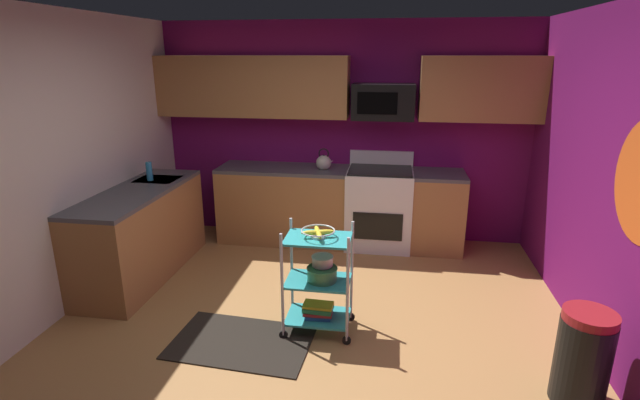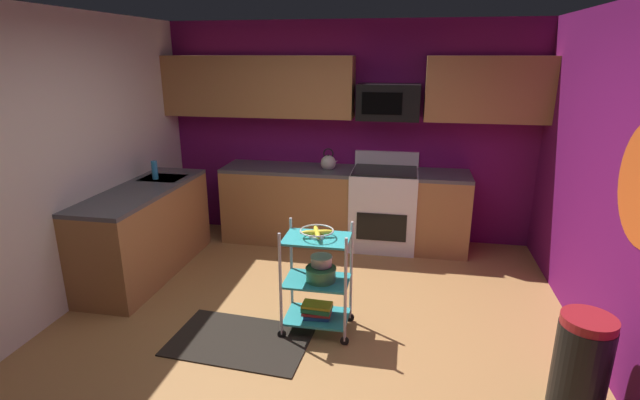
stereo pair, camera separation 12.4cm
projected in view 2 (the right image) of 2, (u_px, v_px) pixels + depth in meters
name	position (u px, v px, depth m)	size (l,w,h in m)	color
floor	(306.00, 341.00, 3.87)	(4.40, 4.80, 0.04)	#A87542
wall_back	(348.00, 133.00, 5.76)	(4.52, 0.06, 2.60)	#6B1156
wall_left	(39.00, 171.00, 3.88)	(0.06, 4.80, 2.60)	silver
wall_right	(639.00, 202.00, 3.08)	(0.06, 4.80, 2.60)	#6B1156
counter_run	(274.00, 215.00, 5.40)	(3.65, 2.38, 0.92)	#9E6B3D
oven_range	(383.00, 208.00, 5.61)	(0.76, 0.65, 1.10)	white
upper_cabinets	(337.00, 88.00, 5.43)	(4.40, 0.33, 0.70)	#9E6B3D
microwave	(388.00, 102.00, 5.35)	(0.70, 0.39, 0.40)	black
rolling_cart	(317.00, 281.00, 3.86)	(0.59, 0.38, 0.91)	silver
fruit_bowl	(317.00, 232.00, 3.74)	(0.27, 0.27, 0.07)	silver
mixing_bowl_large	(321.00, 274.00, 3.84)	(0.25, 0.25, 0.11)	#387F4C
mixing_bowl_small	(321.00, 260.00, 3.84)	(0.18, 0.18, 0.08)	silver
book_stack	(317.00, 310.00, 3.94)	(0.25, 0.20, 0.11)	#1E4C8C
kettle	(328.00, 163.00, 5.57)	(0.21, 0.18, 0.26)	beige
dish_soap_bottle	(155.00, 170.00, 5.12)	(0.06, 0.06, 0.20)	#2D8CBF
trash_can	(581.00, 363.00, 3.03)	(0.34, 0.42, 0.66)	black
floor_rug	(240.00, 340.00, 3.83)	(1.10, 0.70, 0.01)	black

